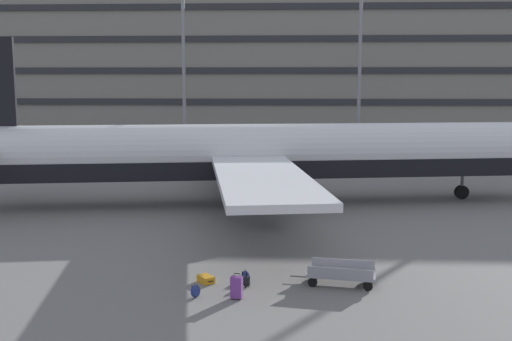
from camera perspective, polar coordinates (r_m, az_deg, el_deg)
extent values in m
plane|color=slate|center=(40.35, 1.24, -2.87)|extent=(600.00, 600.00, 0.00)
cube|color=gray|center=(82.40, 2.02, 9.02)|extent=(178.37, 21.50, 17.69)
cube|color=#2D2D33|center=(71.80, 1.89, 3.47)|extent=(176.59, 0.24, 0.70)
cube|color=#2D2D33|center=(71.59, 1.90, 6.29)|extent=(176.59, 0.24, 0.70)
cube|color=#2D2D33|center=(71.55, 1.92, 9.12)|extent=(176.59, 0.24, 0.70)
cube|color=#2D2D33|center=(71.69, 1.93, 11.95)|extent=(176.59, 0.24, 0.70)
cube|color=#2D2D33|center=(72.00, 1.94, 14.76)|extent=(176.59, 0.24, 0.70)
cylinder|color=silver|center=(39.46, 0.51, 1.74)|extent=(35.24, 8.78, 3.51)
cube|color=black|center=(39.58, 0.50, 0.35)|extent=(33.84, 8.50, 1.12)
cube|color=silver|center=(44.16, -21.91, 2.42)|extent=(2.58, 5.48, 0.20)
cube|color=silver|center=(48.44, -1.90, 2.65)|extent=(6.58, 15.24, 0.36)
cube|color=silver|center=(30.40, 0.59, -0.73)|extent=(6.58, 15.24, 0.36)
cylinder|color=#9E9EA3|center=(45.99, -1.03, 0.76)|extent=(2.77, 2.29, 1.93)
cylinder|color=#9E9EA3|center=(33.27, 0.92, -2.15)|extent=(2.77, 2.29, 1.93)
cylinder|color=black|center=(43.46, 18.27, -1.88)|extent=(0.94, 0.48, 0.90)
cylinder|color=slate|center=(43.33, 18.32, -0.87)|extent=(0.20, 0.20, 1.56)
cylinder|color=black|center=(41.22, -1.68, -2.00)|extent=(0.94, 0.48, 0.90)
cylinder|color=slate|center=(41.09, -1.68, -0.93)|extent=(0.20, 0.20, 1.56)
cylinder|color=black|center=(38.30, -1.33, -2.79)|extent=(0.94, 0.48, 0.90)
cylinder|color=slate|center=(38.16, -1.34, -1.65)|extent=(0.20, 0.20, 1.56)
cylinder|color=gray|center=(65.62, -6.63, 10.36)|extent=(0.36, 0.36, 20.47)
cylinder|color=gray|center=(65.30, 9.51, 11.87)|extent=(0.36, 0.36, 24.02)
cube|color=#72388C|center=(22.79, -1.78, -10.61)|extent=(0.45, 0.34, 0.78)
cylinder|color=#333338|center=(22.70, -1.45, -9.53)|extent=(0.02, 0.02, 0.09)
cylinder|color=#333338|center=(22.75, -2.01, -9.48)|extent=(0.02, 0.02, 0.09)
cube|color=black|center=(22.71, -1.73, -9.40)|extent=(0.23, 0.07, 0.02)
cylinder|color=black|center=(22.79, -1.45, -11.71)|extent=(0.03, 0.05, 0.05)
cylinder|color=black|center=(22.87, -2.26, -11.64)|extent=(0.03, 0.05, 0.05)
cylinder|color=black|center=(22.98, -1.30, -11.53)|extent=(0.03, 0.05, 0.05)
cylinder|color=black|center=(23.06, -2.11, -11.46)|extent=(0.03, 0.05, 0.05)
cube|color=orange|center=(24.70, -4.59, -9.86)|extent=(0.77, 0.80, 0.27)
cube|color=black|center=(24.41, -4.15, -10.08)|extent=(0.19, 0.16, 0.02)
ellipsoid|color=navy|center=(23.09, -5.55, -10.92)|extent=(0.42, 0.32, 0.47)
ellipsoid|color=navy|center=(23.03, -5.49, -11.15)|extent=(0.27, 0.18, 0.21)
torus|color=black|center=(23.03, -5.58, -10.33)|extent=(0.08, 0.04, 0.08)
cube|color=black|center=(23.19, -5.36, -10.83)|extent=(0.04, 0.04, 0.40)
cube|color=black|center=(23.14, -5.85, -10.89)|extent=(0.04, 0.04, 0.40)
ellipsoid|color=black|center=(24.09, -0.91, -10.10)|extent=(0.31, 0.35, 0.44)
ellipsoid|color=black|center=(24.14, -1.18, -10.22)|extent=(0.15, 0.23, 0.20)
torus|color=black|center=(24.01, -0.82, -9.59)|extent=(0.03, 0.08, 0.08)
cube|color=black|center=(23.99, -0.69, -10.18)|extent=(0.03, 0.04, 0.37)
cube|color=black|center=(24.14, -0.59, -10.06)|extent=(0.03, 0.04, 0.37)
ellipsoid|color=navy|center=(24.78, -0.95, -9.59)|extent=(0.40, 0.36, 0.42)
ellipsoid|color=navy|center=(24.86, -0.83, -9.68)|extent=(0.26, 0.21, 0.19)
torus|color=black|center=(24.69, -0.99, -9.13)|extent=(0.07, 0.06, 0.08)
cube|color=black|center=(24.77, -1.26, -9.60)|extent=(0.04, 0.04, 0.35)
cube|color=black|center=(24.66, -0.89, -9.69)|extent=(0.04, 0.04, 0.35)
cube|color=gray|center=(24.57, 7.81, -9.31)|extent=(2.79, 1.74, 0.12)
cylinder|color=#4C4C51|center=(24.83, 3.95, -9.64)|extent=(0.70, 0.17, 0.05)
cube|color=gray|center=(23.92, 7.69, -9.30)|extent=(2.44, 0.48, 0.40)
cube|color=gray|center=(25.10, 7.95, -8.46)|extent=(2.44, 0.48, 0.40)
cylinder|color=black|center=(24.23, 5.19, -10.12)|extent=(0.37, 0.16, 0.36)
cylinder|color=black|center=(25.27, 5.54, -9.34)|extent=(0.37, 0.16, 0.36)
cylinder|color=black|center=(24.06, 10.19, -10.36)|extent=(0.37, 0.16, 0.36)
cylinder|color=black|center=(25.10, 10.31, -9.56)|extent=(0.37, 0.16, 0.36)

